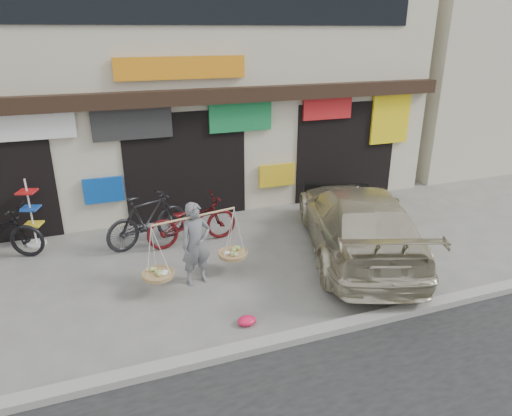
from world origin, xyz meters
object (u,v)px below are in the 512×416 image
object	(u,v)px
street_vendor	(196,247)
bike_2	(192,221)
bike_1	(147,219)
suv	(357,221)
display_rack	(32,219)

from	to	relation	value
street_vendor	bike_2	distance (m)	1.75
bike_1	suv	bearing A→B (deg)	-136.40
street_vendor	suv	world-z (taller)	street_vendor
street_vendor	suv	bearing A→B (deg)	-10.09
bike_1	bike_2	bearing A→B (deg)	-129.60
bike_1	suv	size ratio (longest dim) A/B	0.36
street_vendor	suv	xyz separation A→B (m)	(3.51, 0.09, -0.01)
bike_2	suv	world-z (taller)	suv
bike_1	bike_2	world-z (taller)	bike_1
street_vendor	display_rack	size ratio (longest dim) A/B	1.34
bike_1	suv	distance (m)	4.57
suv	display_rack	distance (m)	7.11
bike_2	street_vendor	bearing A→B (deg)	164.20
display_rack	bike_2	bearing A→B (deg)	-19.16
street_vendor	bike_2	size ratio (longest dim) A/B	1.00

